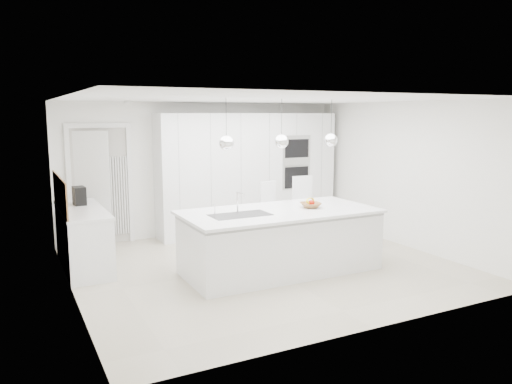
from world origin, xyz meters
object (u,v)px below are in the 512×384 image
bar_stool_right (307,212)px  fruit_bowl (311,205)px  bar_stool_left (272,217)px  espresso_machine (79,196)px  island_base (281,242)px

bar_stool_right → fruit_bowl: bearing=-118.8°
fruit_bowl → bar_stool_left: size_ratio=0.27×
fruit_bowl → espresso_machine: espresso_machine is taller
espresso_machine → fruit_bowl: bearing=-34.6°
espresso_machine → bar_stool_right: size_ratio=0.23×
island_base → bar_stool_right: size_ratio=2.32×
espresso_machine → bar_stool_left: size_ratio=0.24×
bar_stool_right → bar_stool_left: bearing=-179.3°
bar_stool_left → bar_stool_right: size_ratio=0.96×
island_base → bar_stool_left: bar_stool_left is taller
island_base → fruit_bowl: 0.73m
bar_stool_right → island_base: bearing=-136.0°
island_base → espresso_machine: espresso_machine is taller
bar_stool_left → island_base: bearing=-128.5°
island_base → bar_stool_left: size_ratio=2.42×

